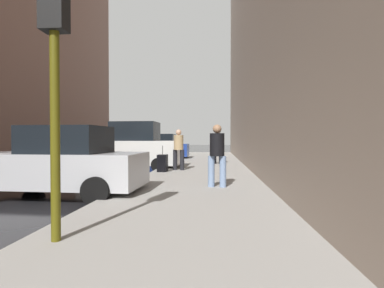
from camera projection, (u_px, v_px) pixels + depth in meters
name	position (u px, v px, depth m)	size (l,w,h in m)	color
ground_plane	(9.00, 185.00, 9.54)	(120.00, 120.00, 0.00)	black
sidewalk	(197.00, 185.00, 9.07)	(4.00, 40.00, 0.15)	gray
parked_silver_sedan	(62.00, 163.00, 7.63)	(4.26, 2.17, 1.79)	#B7BABF
parked_white_van	(132.00, 148.00, 14.09)	(4.64, 2.13, 2.25)	silver
parked_blue_sedan	(159.00, 148.00, 20.59)	(4.21, 2.07, 1.79)	navy
fire_hydrant	(179.00, 156.00, 17.14)	(0.42, 0.22, 0.70)	red
traffic_light	(55.00, 39.00, 3.84)	(0.32, 0.32, 3.60)	#514C0F
pedestrian_in_tan_coat	(179.00, 147.00, 12.61)	(0.53, 0.49, 1.71)	black
pedestrian_with_fedora	(218.00, 145.00, 15.71)	(0.53, 0.50, 1.78)	black
pedestrian_in_jeans	(217.00, 152.00, 8.17)	(0.52, 0.45, 1.71)	#728CB2
rolling_suitcase	(163.00, 163.00, 12.04)	(0.37, 0.56, 1.04)	black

